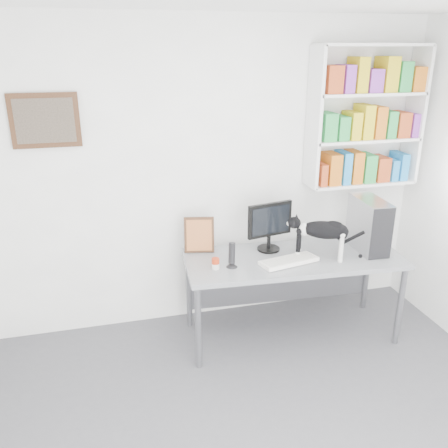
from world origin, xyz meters
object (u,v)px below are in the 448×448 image
Objects in this scene: speaker at (232,255)px; soup_can at (216,264)px; keyboard at (289,261)px; cat at (322,239)px; pc_tower at (369,225)px; bookshelf at (366,117)px; desk at (291,296)px; leaning_print at (199,234)px; monitor at (269,226)px.

speaker is 2.37× the size of soup_can.
cat reaches higher than keyboard.
pc_tower is at bearing 38.41° from cat.
pc_tower reaches higher than cat.
cat is at bearing -166.22° from pc_tower.
keyboard is 0.80m from pc_tower.
bookshelf reaches higher than speaker.
speaker reaches higher than keyboard.
desk is at bearing 29.45° from speaker.
desk is at bearing -10.87° from leaning_print.
cat is (-0.48, -0.09, -0.05)m from pc_tower.
monitor is at bearing 55.31° from speaker.
monitor is 0.62m from soup_can.
desk is 0.75m from speaker.
speaker is at bearing -173.92° from pc_tower.
keyboard is at bearing -149.07° from cat.
leaning_print is (-0.66, 0.42, 0.14)m from keyboard.
speaker is 0.38× the size of cat.
bookshelf is 1.20m from cat.
pc_tower is at bearing 25.88° from speaker.
bookshelf is at bearing 15.46° from leaning_print.
speaker is at bearing -159.11° from monitor.
keyboard is (-0.89, -0.52, -1.07)m from bookshelf.
monitor reaches higher than speaker.
leaning_print reaches higher than desk.
pc_tower reaches higher than monitor.
desk is at bearing -176.88° from pc_tower.
monitor is 0.97× the size of pc_tower.
soup_can is at bearing -171.35° from desk.
cat is (0.29, 0.01, 0.16)m from keyboard.
desk is at bearing -61.52° from monitor.
leaning_print reaches higher than soup_can.
pc_tower is at bearing -3.97° from keyboard.
cat reaches higher than speaker.
monitor is at bearing 91.98° from keyboard.
keyboard is 0.48m from speaker.
leaning_print is (-0.75, 0.31, 0.54)m from desk.
cat is (0.36, -0.28, -0.05)m from monitor.
bookshelf is at bearing 78.05° from pc_tower.
cat is at bearing -8.64° from keyboard.
keyboard is at bearing -87.69° from monitor.
speaker is (-0.40, -0.25, -0.11)m from monitor.
monitor is at bearing -166.82° from bookshelf.
keyboard is (-0.09, -0.11, 0.40)m from desk.
monitor is at bearing 170.18° from cat.
speaker is at bearing 163.13° from keyboard.
monitor is 2.03× the size of speaker.
desk is at bearing 5.05° from soup_can.
cat is (0.77, -0.03, 0.07)m from speaker.
monitor is 0.49m from speaker.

